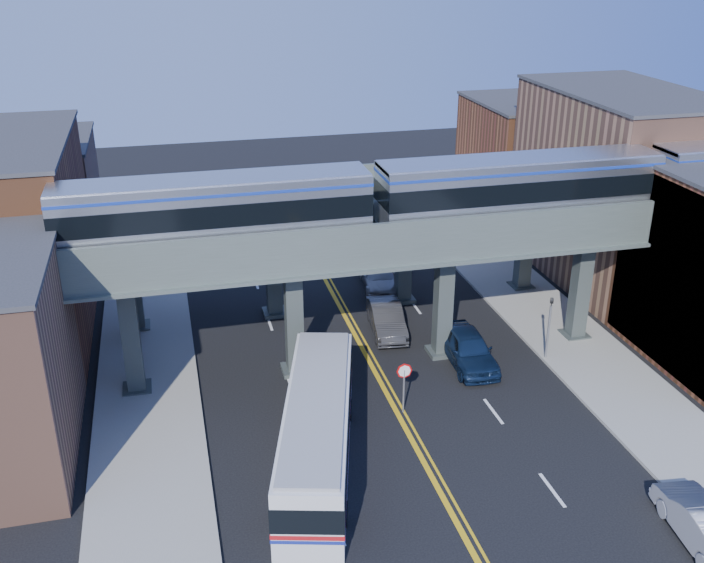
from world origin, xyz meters
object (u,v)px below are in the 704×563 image
(stop_sign, at_px, (404,380))
(car_lane_d, at_px, (379,276))
(car_lane_a, at_px, (468,348))
(car_lane_b, at_px, (387,319))
(traffic_signal, at_px, (549,321))
(transit_train, at_px, (519,186))
(car_parked_curb, at_px, (703,523))
(transit_bus, at_px, (318,432))
(car_lane_c, at_px, (376,255))

(stop_sign, bearing_deg, car_lane_d, 78.80)
(car_lane_a, relative_size, car_lane_b, 1.07)
(traffic_signal, xyz_separation_m, car_lane_b, (-7.35, 5.18, -1.48))
(car_lane_b, relative_size, car_lane_d, 0.93)
(stop_sign, relative_size, car_lane_a, 0.49)
(car_lane_a, height_order, car_lane_d, car_lane_a)
(transit_train, bearing_deg, car_parked_curb, -87.40)
(traffic_signal, bearing_deg, car_lane_b, 144.81)
(transit_train, relative_size, car_parked_curb, 9.09)
(transit_bus, relative_size, car_lane_d, 2.31)
(car_lane_b, bearing_deg, car_lane_d, 85.07)
(stop_sign, distance_m, car_lane_a, 5.99)
(car_lane_d, bearing_deg, stop_sign, -93.49)
(car_lane_b, relative_size, car_parked_curb, 1.00)
(stop_sign, xyz_separation_m, car_lane_b, (1.55, 8.18, -0.94))
(stop_sign, xyz_separation_m, car_parked_curb, (8.20, -11.00, -0.94))
(traffic_signal, distance_m, car_lane_d, 12.91)
(car_lane_c, bearing_deg, car_lane_b, -106.74)
(car_lane_c, bearing_deg, stop_sign, -106.11)
(stop_sign, xyz_separation_m, traffic_signal, (8.90, 3.00, 0.54))
(car_lane_a, bearing_deg, traffic_signal, -5.79)
(stop_sign, relative_size, car_lane_b, 0.53)
(car_lane_a, xyz_separation_m, car_lane_b, (-3.15, 4.56, -0.09))
(traffic_signal, bearing_deg, car_parked_curb, -92.86)
(traffic_signal, height_order, car_lane_c, traffic_signal)
(transit_bus, xyz_separation_m, car_lane_a, (9.43, 6.54, -0.69))
(transit_train, height_order, traffic_signal, transit_train)
(transit_bus, height_order, car_lane_a, transit_bus)
(stop_sign, height_order, car_lane_c, stop_sign)
(car_lane_c, distance_m, car_parked_curb, 29.25)
(transit_train, distance_m, car_lane_a, 8.84)
(car_lane_b, xyz_separation_m, car_lane_c, (2.08, 9.71, -0.05))
(car_lane_d, bearing_deg, transit_bus, -106.01)
(transit_train, xyz_separation_m, car_lane_b, (-5.92, 3.18, -8.37))
(traffic_signal, relative_size, car_lane_b, 0.82)
(stop_sign, relative_size, car_parked_curb, 0.53)
(car_lane_a, height_order, car_lane_c, car_lane_a)
(stop_sign, distance_m, transit_bus, 5.56)
(car_lane_d, bearing_deg, car_lane_a, -72.37)
(transit_train, height_order, car_parked_curb, transit_train)
(car_lane_b, height_order, car_parked_curb, car_parked_curb)
(stop_sign, distance_m, car_lane_c, 18.29)
(stop_sign, height_order, car_lane_b, stop_sign)
(transit_train, distance_m, stop_sign, 11.66)
(stop_sign, xyz_separation_m, transit_bus, (-4.73, -2.92, -0.16))
(transit_train, bearing_deg, car_lane_c, 106.58)
(transit_train, height_order, car_lane_a, transit_train)
(transit_train, xyz_separation_m, car_lane_c, (-3.84, 12.90, -8.41))
(stop_sign, relative_size, car_lane_d, 0.49)
(transit_train, relative_size, car_lane_a, 8.47)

